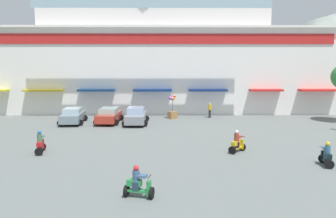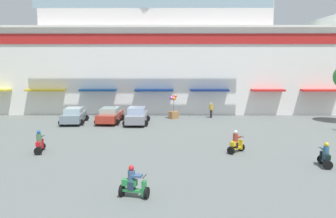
{
  "view_description": "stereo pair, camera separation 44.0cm",
  "coord_description": "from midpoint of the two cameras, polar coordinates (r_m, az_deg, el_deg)",
  "views": [
    {
      "loc": [
        1.23,
        -7.61,
        6.0
      ],
      "look_at": [
        1.49,
        19.93,
        2.11
      ],
      "focal_mm": 36.57,
      "sensor_mm": 36.0,
      "label": 1
    },
    {
      "loc": [
        1.67,
        -7.61,
        6.0
      ],
      "look_at": [
        1.49,
        19.93,
        2.11
      ],
      "focal_mm": 36.57,
      "sensor_mm": 36.0,
      "label": 2
    }
  ],
  "objects": [
    {
      "name": "balloon_vendor_cart",
      "position": [
        35.6,
        1.29,
        0.2
      ],
      "size": [
        1.07,
        1.04,
        2.53
      ],
      "color": "#9F6E40",
      "rests_on": "ground"
    },
    {
      "name": "pedestrian_1",
      "position": [
        36.47,
        7.55,
        -0.04
      ],
      "size": [
        0.56,
        0.56,
        1.63
      ],
      "color": "#282424",
      "rests_on": "ground"
    },
    {
      "name": "parked_car_1",
      "position": [
        33.68,
        -9.27,
        -1.02
      ],
      "size": [
        2.58,
        4.46,
        1.48
      ],
      "color": "#AD3122",
      "rests_on": "ground"
    },
    {
      "name": "parked_car_2",
      "position": [
        32.75,
        -4.85,
        -1.12
      ],
      "size": [
        2.4,
        4.39,
        1.6
      ],
      "color": "gray",
      "rests_on": "ground"
    },
    {
      "name": "ground_plane",
      "position": [
        21.51,
        -3.54,
        -8.16
      ],
      "size": [
        128.0,
        128.0,
        0.0
      ],
      "primitive_type": "plane",
      "color": "slate"
    },
    {
      "name": "parked_car_0",
      "position": [
        34.18,
        -15.04,
        -1.05
      ],
      "size": [
        2.57,
        4.28,
        1.5
      ],
      "color": "slate",
      "rests_on": "ground"
    },
    {
      "name": "scooter_rider_0",
      "position": [
        15.47,
        -4.93,
        -12.38
      ],
      "size": [
        1.39,
        0.81,
        1.47
      ],
      "color": "black",
      "rests_on": "ground"
    },
    {
      "name": "scooter_rider_3",
      "position": [
        22.99,
        11.81,
        -5.66
      ],
      "size": [
        1.31,
        1.35,
        1.53
      ],
      "color": "black",
      "rests_on": "ground"
    },
    {
      "name": "scooter_rider_6",
      "position": [
        23.99,
        -20.13,
        -5.41
      ],
      "size": [
        0.77,
        1.5,
        1.53
      ],
      "color": "black",
      "rests_on": "ground"
    },
    {
      "name": "colonial_building",
      "position": [
        42.96,
        -1.59,
        11.2
      ],
      "size": [
        42.58,
        14.46,
        19.5
      ],
      "color": "white",
      "rests_on": "ground"
    },
    {
      "name": "scooter_rider_5",
      "position": [
        21.67,
        25.27,
        -7.18
      ],
      "size": [
        0.7,
        1.36,
        1.45
      ],
      "color": "black",
      "rests_on": "ground"
    }
  ]
}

